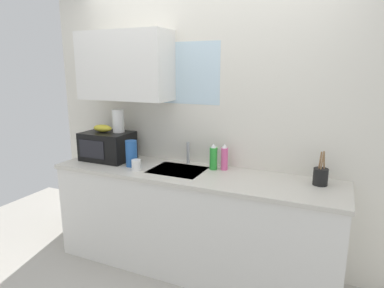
# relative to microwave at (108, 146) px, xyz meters

# --- Properties ---
(kitchen_wall_assembly) EXTENTS (3.28, 0.42, 2.50)m
(kitchen_wall_assembly) POSITION_rel_microwave_xyz_m (0.79, 0.26, 0.31)
(kitchen_wall_assembly) COLOR silver
(kitchen_wall_assembly) RESTS_ON ground
(counter_unit) EXTENTS (2.51, 0.63, 0.90)m
(counter_unit) POSITION_rel_microwave_xyz_m (0.92, -0.05, -0.58)
(counter_unit) COLOR white
(counter_unit) RESTS_ON ground
(sink_faucet) EXTENTS (0.03, 0.03, 0.20)m
(sink_faucet) POSITION_rel_microwave_xyz_m (0.77, 0.19, -0.03)
(sink_faucet) COLOR #B2B5BA
(sink_faucet) RESTS_ON counter_unit
(microwave) EXTENTS (0.46, 0.35, 0.27)m
(microwave) POSITION_rel_microwave_xyz_m (0.00, 0.00, 0.00)
(microwave) COLOR black
(microwave) RESTS_ON counter_unit
(banana_bunch) EXTENTS (0.20, 0.11, 0.07)m
(banana_bunch) POSITION_rel_microwave_xyz_m (-0.05, 0.00, 0.17)
(banana_bunch) COLOR gold
(banana_bunch) RESTS_ON microwave
(paper_towel_roll) EXTENTS (0.11, 0.11, 0.22)m
(paper_towel_roll) POSITION_rel_microwave_xyz_m (0.10, 0.05, 0.24)
(paper_towel_roll) COLOR white
(paper_towel_roll) RESTS_ON microwave
(dish_soap_bottle_green) EXTENTS (0.07, 0.07, 0.23)m
(dish_soap_bottle_green) POSITION_rel_microwave_xyz_m (1.05, 0.12, -0.03)
(dish_soap_bottle_green) COLOR green
(dish_soap_bottle_green) RESTS_ON counter_unit
(dish_soap_bottle_pink) EXTENTS (0.06, 0.06, 0.23)m
(dish_soap_bottle_pink) POSITION_rel_microwave_xyz_m (1.14, 0.14, -0.03)
(dish_soap_bottle_pink) COLOR #E55999
(dish_soap_bottle_pink) RESTS_ON counter_unit
(cereal_canister) EXTENTS (0.10, 0.10, 0.24)m
(cereal_canister) POSITION_rel_microwave_xyz_m (0.34, -0.10, -0.02)
(cereal_canister) COLOR #2659A5
(cereal_canister) RESTS_ON counter_unit
(mug_white) EXTENTS (0.08, 0.08, 0.09)m
(mug_white) POSITION_rel_microwave_xyz_m (0.45, -0.19, -0.09)
(mug_white) COLOR white
(mug_white) RESTS_ON counter_unit
(utensil_crock) EXTENTS (0.11, 0.11, 0.27)m
(utensil_crock) POSITION_rel_microwave_xyz_m (1.94, 0.07, -0.06)
(utensil_crock) COLOR black
(utensil_crock) RESTS_ON counter_unit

